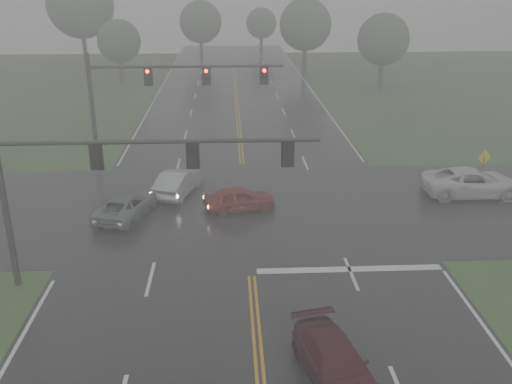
{
  "coord_description": "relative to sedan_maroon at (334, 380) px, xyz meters",
  "views": [
    {
      "loc": [
        -0.92,
        -8.4,
        12.7
      ],
      "look_at": [
        0.3,
        16.0,
        3.28
      ],
      "focal_mm": 40.0,
      "sensor_mm": 36.0,
      "label": 1
    }
  ],
  "objects": [
    {
      "name": "main_road",
      "position": [
        -2.46,
        13.08,
        0.0
      ],
      "size": [
        18.0,
        160.0,
        0.02
      ],
      "primitive_type": "cube",
      "color": "black",
      "rests_on": "ground"
    },
    {
      "name": "cross_street",
      "position": [
        -2.46,
        15.08,
        0.0
      ],
      "size": [
        120.0,
        14.0,
        0.02
      ],
      "primitive_type": "cube",
      "color": "black",
      "rests_on": "ground"
    },
    {
      "name": "stop_bar",
      "position": [
        2.04,
        7.48,
        0.0
      ],
      "size": [
        8.5,
        0.5,
        0.01
      ],
      "primitive_type": "cube",
      "color": "silver",
      "rests_on": "ground"
    },
    {
      "name": "sedan_maroon",
      "position": [
        0.0,
        0.0,
        0.0
      ],
      "size": [
        2.86,
        4.97,
        1.36
      ],
      "primitive_type": "imported",
      "rotation": [
        0.0,
        0.0,
        0.22
      ],
      "color": "#390A11",
      "rests_on": "ground"
    },
    {
      "name": "sedan_red",
      "position": [
        -2.84,
        14.76,
        0.0
      ],
      "size": [
        4.29,
        2.39,
        1.38
      ],
      "primitive_type": "imported",
      "rotation": [
        0.0,
        0.0,
        1.77
      ],
      "color": "maroon",
      "rests_on": "ground"
    },
    {
      "name": "sedan_silver",
      "position": [
        -6.5,
        17.47,
        0.0
      ],
      "size": [
        2.93,
        4.88,
        1.52
      ],
      "primitive_type": "imported",
      "rotation": [
        0.0,
        0.0,
        2.83
      ],
      "color": "#999CA1",
      "rests_on": "ground"
    },
    {
      "name": "car_grey",
      "position": [
        -9.1,
        14.1,
        0.0
      ],
      "size": [
        3.45,
        5.24,
        1.34
      ],
      "primitive_type": "imported",
      "rotation": [
        0.0,
        0.0,
        2.87
      ],
      "color": "slate",
      "rests_on": "ground"
    },
    {
      "name": "pickup_white",
      "position": [
        11.32,
        16.37,
        0.0
      ],
      "size": [
        6.0,
        2.82,
        1.66
      ],
      "primitive_type": "imported",
      "rotation": [
        0.0,
        0.0,
        1.56
      ],
      "color": "silver",
      "rests_on": "ground"
    },
    {
      "name": "signal_gantry_near",
      "position": [
        -8.62,
        6.92,
        5.07
      ],
      "size": [
        13.15,
        0.32,
        7.22
      ],
      "color": "black",
      "rests_on": "ground"
    },
    {
      "name": "signal_gantry_far",
      "position": [
        -8.61,
        23.62,
        5.41
      ],
      "size": [
        13.23,
        0.39,
        7.72
      ],
      "color": "black",
      "rests_on": "ground"
    },
    {
      "name": "sign_diamond_east",
      "position": [
        12.57,
        17.89,
        1.63
      ],
      "size": [
        0.98,
        0.29,
        2.42
      ],
      "rotation": [
        0.0,
        0.0,
        0.26
      ],
      "color": "black",
      "rests_on": "ground"
    },
    {
      "name": "tree_nw_a",
      "position": [
        -16.33,
        55.85,
        4.98
      ],
      "size": [
        5.16,
        5.16,
        7.59
      ],
      "color": "#392C25",
      "rests_on": "ground"
    },
    {
      "name": "tree_ne_a",
      "position": [
        6.76,
        60.34,
        6.43
      ],
      "size": [
        6.66,
        6.66,
        9.78
      ],
      "color": "#392C25",
      "rests_on": "ground"
    },
    {
      "name": "tree_n_mid",
      "position": [
        -7.19,
        71.86,
        5.93
      ],
      "size": [
        6.14,
        6.14,
        9.02
      ],
      "color": "#392C25",
      "rests_on": "ground"
    },
    {
      "name": "tree_e_near",
      "position": [
        14.29,
        50.07,
        5.63
      ],
      "size": [
        5.84,
        5.84,
        8.57
      ],
      "color": "#392C25",
      "rests_on": "ground"
    },
    {
      "name": "tree_nw_b",
      "position": [
        -23.06,
        66.55,
        8.64
      ],
      "size": [
        8.93,
        8.93,
        13.12
      ],
      "color": "#392C25",
      "rests_on": "ground"
    },
    {
      "name": "tree_n_far",
      "position": [
        2.38,
        82.32,
        4.85
      ],
      "size": [
        5.03,
        5.03,
        7.4
      ],
      "color": "#392C25",
      "rests_on": "ground"
    }
  ]
}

